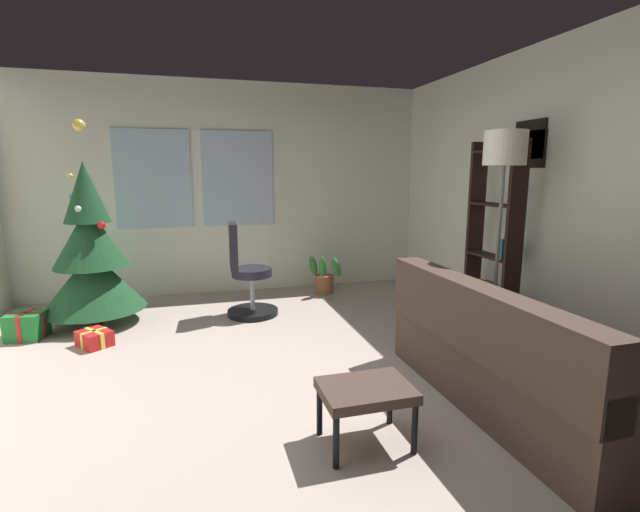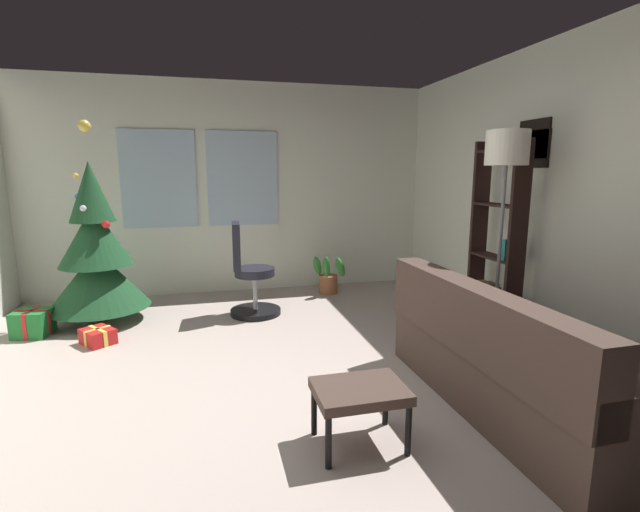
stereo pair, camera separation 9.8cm
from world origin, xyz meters
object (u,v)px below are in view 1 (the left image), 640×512
(gift_box_green, at_px, (27,326))
(holiday_tree, at_px, (91,257))
(floor_lamp, at_px, (504,166))
(potted_plant, at_px, (324,278))
(footstool, at_px, (366,394))
(gift_box_red, at_px, (95,338))
(office_chair, at_px, (247,279))
(couch, at_px, (541,368))
(bookshelf, at_px, (492,251))

(gift_box_green, bearing_deg, holiday_tree, 28.43)
(floor_lamp, relative_size, potted_plant, 3.57)
(footstool, relative_size, gift_box_red, 1.42)
(gift_box_green, relative_size, office_chair, 0.34)
(couch, relative_size, potted_plant, 3.83)
(footstool, relative_size, bookshelf, 0.28)
(gift_box_red, height_order, potted_plant, potted_plant)
(gift_box_green, xyz_separation_m, office_chair, (2.12, 0.15, 0.28))
(office_chair, height_order, potted_plant, office_chair)
(holiday_tree, distance_m, gift_box_red, 0.94)
(couch, distance_m, footstool, 1.27)
(couch, relative_size, gift_box_green, 5.82)
(footstool, xyz_separation_m, office_chair, (-0.37, 2.63, 0.09))
(office_chair, distance_m, floor_lamp, 2.82)
(office_chair, bearing_deg, floor_lamp, -39.70)
(gift_box_green, height_order, bookshelf, bookshelf)
(gift_box_red, relative_size, floor_lamp, 0.19)
(gift_box_green, xyz_separation_m, floor_lamp, (4.08, -1.48, 1.49))
(holiday_tree, bearing_deg, gift_box_red, -81.35)
(potted_plant, bearing_deg, holiday_tree, -169.41)
(couch, distance_m, bookshelf, 1.65)
(bookshelf, height_order, floor_lamp, floor_lamp)
(couch, height_order, office_chair, office_chair)
(holiday_tree, height_order, floor_lamp, holiday_tree)
(gift_box_red, bearing_deg, bookshelf, -9.18)
(floor_lamp, bearing_deg, couch, -108.81)
(bookshelf, height_order, potted_plant, bookshelf)
(holiday_tree, relative_size, bookshelf, 1.11)
(gift_box_red, distance_m, office_chair, 1.59)
(office_chair, bearing_deg, gift_box_green, -175.99)
(potted_plant, bearing_deg, office_chair, -149.04)
(gift_box_red, xyz_separation_m, office_chair, (1.46, 0.54, 0.34))
(office_chair, xyz_separation_m, floor_lamp, (1.96, -1.63, 1.21))
(couch, height_order, holiday_tree, holiday_tree)
(office_chair, relative_size, floor_lamp, 0.54)
(gift_box_green, bearing_deg, bookshelf, -12.71)
(gift_box_red, bearing_deg, gift_box_green, 149.51)
(footstool, xyz_separation_m, gift_box_green, (-2.49, 2.48, -0.19))
(holiday_tree, bearing_deg, footstool, -55.12)
(couch, xyz_separation_m, potted_plant, (-0.56, 3.22, -0.08))
(potted_plant, bearing_deg, gift_box_green, -166.05)
(floor_lamp, bearing_deg, potted_plant, 111.28)
(holiday_tree, distance_m, gift_box_green, 0.86)
(holiday_tree, height_order, potted_plant, holiday_tree)
(footstool, distance_m, holiday_tree, 3.41)
(potted_plant, bearing_deg, floor_lamp, -68.72)
(holiday_tree, xyz_separation_m, gift_box_red, (0.10, -0.69, -0.64))
(couch, relative_size, gift_box_red, 5.56)
(office_chair, height_order, bookshelf, bookshelf)
(gift_box_red, height_order, office_chair, office_chair)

